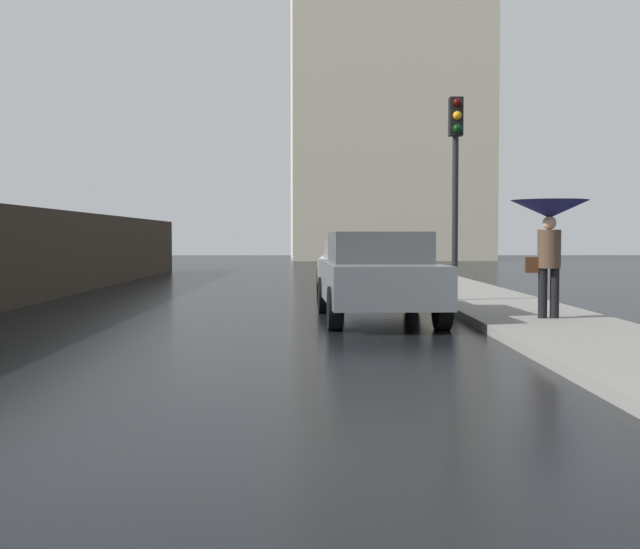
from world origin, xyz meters
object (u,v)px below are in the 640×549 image
at_px(pedestrian_with_umbrella_near, 549,221).
at_px(traffic_light, 456,159).
at_px(car_white_far_ahead, 356,265).
at_px(car_grey_mid_road, 378,275).

xyz_separation_m(pedestrian_with_umbrella_near, traffic_light, (-0.80, 3.76, 1.29)).
bearing_deg(traffic_light, car_white_far_ahead, 110.03).
distance_m(car_white_far_ahead, pedestrian_with_umbrella_near, 8.85).
height_order(pedestrian_with_umbrella_near, traffic_light, traffic_light).
bearing_deg(pedestrian_with_umbrella_near, car_white_far_ahead, 110.40).
relative_size(car_white_far_ahead, traffic_light, 1.01).
xyz_separation_m(car_grey_mid_road, car_white_far_ahead, (0.04, 7.41, -0.09)).
bearing_deg(car_grey_mid_road, car_white_far_ahead, 87.45).
bearing_deg(traffic_light, pedestrian_with_umbrella_near, -77.96).
xyz_separation_m(car_grey_mid_road, traffic_light, (1.74, 2.74, 2.16)).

